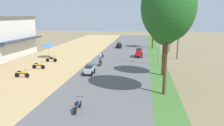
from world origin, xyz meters
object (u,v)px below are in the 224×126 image
at_px(parked_motorbike_second, 22,73).
at_px(parked_motorbike_third, 39,65).
at_px(motorbike_ahead_fourth, 103,55).
at_px(car_hatchback_silver, 89,69).
at_px(median_tree_second, 165,25).
at_px(car_van_red, 139,52).
at_px(motorbike_ahead_second, 78,104).
at_px(parked_motorbike_fourth, 51,59).
at_px(median_tree_nearest, 168,7).
at_px(streetlamp_mid, 154,26).
at_px(median_tree_third, 153,18).
at_px(utility_pole_near, 179,32).
at_px(utility_pole_far, 170,27).
at_px(motorbike_ahead_third, 101,60).
at_px(car_sedan_black, 119,45).
at_px(vendor_umbrella, 48,44).
at_px(streetlamp_near, 160,33).

bearing_deg(parked_motorbike_second, parked_motorbike_third, 90.90).
bearing_deg(parked_motorbike_third, motorbike_ahead_fourth, 52.53).
bearing_deg(car_hatchback_silver, median_tree_second, 6.63).
relative_size(median_tree_second, car_hatchback_silver, 4.18).
height_order(car_van_red, motorbike_ahead_second, car_van_red).
relative_size(parked_motorbike_third, parked_motorbike_fourth, 1.00).
bearing_deg(median_tree_second, car_hatchback_silver, -173.37).
height_order(parked_motorbike_fourth, median_tree_second, median_tree_second).
height_order(median_tree_nearest, motorbike_ahead_fourth, median_tree_nearest).
distance_m(parked_motorbike_fourth, streetlamp_mid, 25.67).
bearing_deg(median_tree_third, motorbike_ahead_second, -101.16).
xyz_separation_m(median_tree_nearest, utility_pole_near, (3.51, 17.32, -3.34)).
xyz_separation_m(parked_motorbike_fourth, car_van_red, (13.16, 5.88, 0.47)).
distance_m(median_tree_second, utility_pole_far, 18.15).
xyz_separation_m(car_hatchback_silver, motorbike_ahead_third, (0.37, 5.02, 0.11)).
relative_size(parked_motorbike_third, median_tree_third, 0.22).
relative_size(median_tree_third, motorbike_ahead_second, 4.52).
bearing_deg(motorbike_ahead_second, utility_pole_near, 65.10).
bearing_deg(car_van_red, parked_motorbike_fourth, -155.92).
bearing_deg(motorbike_ahead_third, utility_pole_near, 30.49).
xyz_separation_m(parked_motorbike_second, median_tree_third, (15.51, 25.36, 5.99)).
bearing_deg(car_sedan_black, median_tree_second, -70.25).
relative_size(parked_motorbike_fourth, utility_pole_near, 0.21).
bearing_deg(parked_motorbike_fourth, vendor_umbrella, 118.95).
relative_size(vendor_umbrella, motorbike_ahead_third, 1.40).
bearing_deg(median_tree_nearest, parked_motorbike_second, 168.40).
relative_size(parked_motorbike_second, median_tree_second, 0.21).
relative_size(vendor_umbrella, car_van_red, 1.05).
height_order(median_tree_third, streetlamp_near, streetlamp_near).
bearing_deg(motorbike_ahead_third, car_sedan_black, 87.94).
height_order(parked_motorbike_fourth, streetlamp_near, streetlamp_near).
bearing_deg(utility_pole_far, median_tree_third, 127.34).
relative_size(car_hatchback_silver, motorbike_ahead_second, 1.11).
xyz_separation_m(median_tree_third, car_van_red, (-2.59, -10.76, -5.52)).
bearing_deg(median_tree_nearest, utility_pole_near, 78.54).
bearing_deg(streetlamp_near, car_van_red, 114.81).
bearing_deg(vendor_umbrella, streetlamp_mid, 42.35).
bearing_deg(parked_motorbike_third, median_tree_second, -3.00).
bearing_deg(parked_motorbike_fourth, utility_pole_near, 15.54).
relative_size(median_tree_third, utility_pole_far, 0.86).
relative_size(median_tree_nearest, motorbike_ahead_third, 5.90).
relative_size(parked_motorbike_fourth, median_tree_second, 0.21).
distance_m(parked_motorbike_second, vendor_umbrella, 12.31).
relative_size(utility_pole_far, car_sedan_black, 4.18).
height_order(median_tree_second, utility_pole_far, utility_pole_far).
relative_size(vendor_umbrella, car_hatchback_silver, 1.26).
relative_size(parked_motorbike_second, parked_motorbike_fourth, 1.00).
bearing_deg(median_tree_nearest, median_tree_second, 86.46).
bearing_deg(utility_pole_near, parked_motorbike_second, -143.61).
bearing_deg(car_hatchback_silver, motorbike_ahead_second, -80.74).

